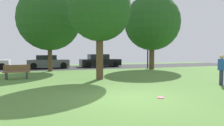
# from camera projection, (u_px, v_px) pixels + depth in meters

# --- Properties ---
(ground_plane) EXTENTS (44.00, 44.00, 0.00)m
(ground_plane) POSITION_uv_depth(u_px,v_px,m) (130.00, 98.00, 7.82)
(ground_plane) COLOR #547F38
(road_strip) EXTENTS (44.00, 6.40, 0.01)m
(road_strip) POSITION_uv_depth(u_px,v_px,m) (70.00, 68.00, 22.91)
(road_strip) COLOR #28282B
(road_strip) RESTS_ON ground_plane
(oak_tree_left) EXTENTS (3.97, 3.97, 6.36)m
(oak_tree_left) POSITION_uv_depth(u_px,v_px,m) (99.00, 10.00, 13.04)
(oak_tree_left) COLOR brown
(oak_tree_left) RESTS_ON ground_plane
(maple_tree_near) EXTENTS (5.57, 5.57, 7.45)m
(maple_tree_near) POSITION_uv_depth(u_px,v_px,m) (152.00, 23.00, 20.87)
(maple_tree_near) COLOR brown
(maple_tree_near) RESTS_ON ground_plane
(oak_tree_center) EXTENTS (5.55, 5.55, 7.40)m
(oak_tree_center) POSITION_uv_depth(u_px,v_px,m) (49.00, 19.00, 18.36)
(oak_tree_center) COLOR brown
(oak_tree_center) RESTS_ON ground_plane
(person_bystander) EXTENTS (0.32, 0.38, 1.58)m
(person_bystander) POSITION_uv_depth(u_px,v_px,m) (222.00, 69.00, 10.92)
(person_bystander) COLOR #2D334C
(person_bystander) RESTS_ON ground_plane
(frisbee_disc) EXTENTS (0.27, 0.27, 0.03)m
(frisbee_disc) POSITION_uv_depth(u_px,v_px,m) (161.00, 98.00, 7.91)
(frisbee_disc) COLOR #EA2D6B
(frisbee_disc) RESTS_ON ground_plane
(parked_car_grey) EXTENTS (4.19, 2.08, 1.39)m
(parked_car_grey) POSITION_uv_depth(u_px,v_px,m) (48.00, 62.00, 22.10)
(parked_car_grey) COLOR slate
(parked_car_grey) RESTS_ON ground_plane
(parked_car_black) EXTENTS (4.58, 2.12, 1.46)m
(parked_car_black) POSITION_uv_depth(u_px,v_px,m) (100.00, 61.00, 24.22)
(parked_car_black) COLOR black
(parked_car_black) RESTS_ON ground_plane
(park_bench) EXTENTS (1.60, 0.45, 0.90)m
(park_bench) POSITION_uv_depth(u_px,v_px,m) (17.00, 72.00, 13.40)
(park_bench) COLOR brown
(park_bench) RESTS_ON ground_plane
(street_lamp_post) EXTENTS (0.14, 0.14, 4.50)m
(street_lamp_post) POSITION_uv_depth(u_px,v_px,m) (148.00, 47.00, 21.66)
(street_lamp_post) COLOR #2D2D33
(street_lamp_post) RESTS_ON ground_plane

